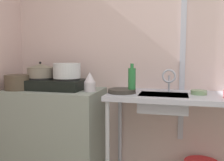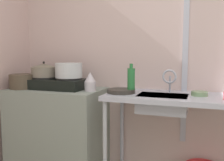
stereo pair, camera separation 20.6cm
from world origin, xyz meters
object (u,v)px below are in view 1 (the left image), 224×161
at_px(pot_on_right_burner, 67,71).
at_px(bottle_by_sink, 132,80).
at_px(pot_beside_stove, 18,82).
at_px(small_bowl_on_drainboard, 199,92).
at_px(pot_on_left_burner, 40,71).
at_px(faucet, 169,77).
at_px(frying_pan, 122,91).
at_px(stove, 54,84).
at_px(sink_basin, 163,103).
at_px(percolator, 90,82).

distance_m(pot_on_right_burner, bottle_by_sink, 0.64).
height_order(pot_beside_stove, small_bowl_on_drainboard, pot_beside_stove).
bearing_deg(pot_on_left_burner, small_bowl_on_drainboard, 1.39).
relative_size(faucet, frying_pan, 0.85).
bearing_deg(stove, pot_beside_stove, -162.02).
bearing_deg(pot_on_left_burner, faucet, 4.15).
bearing_deg(sink_basin, bottle_by_sink, 178.60).
xyz_separation_m(stove, faucet, (1.09, 0.09, 0.08)).
distance_m(stove, faucet, 1.10).
distance_m(stove, pot_on_left_burner, 0.19).
xyz_separation_m(stove, pot_beside_stove, (-0.32, -0.11, 0.02)).
bearing_deg(faucet, bottle_by_sink, -158.99).
bearing_deg(faucet, stove, -175.31).
bearing_deg(pot_beside_stove, bottle_by_sink, 3.82).
distance_m(pot_on_left_burner, bottle_by_sink, 0.92).
height_order(frying_pan, bottle_by_sink, bottle_by_sink).
height_order(stove, percolator, percolator).
distance_m(pot_on_left_burner, frying_pan, 0.85).
distance_m(faucet, bottle_by_sink, 0.34).
xyz_separation_m(pot_on_right_burner, faucet, (0.95, 0.09, -0.05)).
height_order(frying_pan, small_bowl_on_drainboard, small_bowl_on_drainboard).
xyz_separation_m(pot_on_left_burner, sink_basin, (1.19, -0.04, -0.25)).
xyz_separation_m(percolator, bottle_by_sink, (0.39, 0.00, 0.03)).
relative_size(small_bowl_on_drainboard, bottle_by_sink, 0.52).
bearing_deg(small_bowl_on_drainboard, stove, -178.46).
distance_m(pot_beside_stove, percolator, 0.71).
bearing_deg(frying_pan, pot_on_left_burner, 176.71).
bearing_deg(pot_on_left_burner, sink_basin, -1.85).
bearing_deg(pot_on_right_burner, frying_pan, -4.97).
distance_m(stove, frying_pan, 0.69).
xyz_separation_m(pot_on_right_burner, small_bowl_on_drainboard, (1.21, 0.04, -0.17)).
bearing_deg(frying_pan, pot_beside_stove, -176.75).
bearing_deg(pot_on_right_burner, stove, 180.00).
relative_size(sink_basin, frying_pan, 1.66).
xyz_separation_m(percolator, frying_pan, (0.31, -0.01, -0.07)).
relative_size(faucet, small_bowl_on_drainboard, 1.56).
distance_m(percolator, frying_pan, 0.31).
height_order(stove, pot_on_right_burner, pot_on_right_burner).
xyz_separation_m(stove, small_bowl_on_drainboard, (1.35, 0.04, -0.04)).
bearing_deg(sink_basin, small_bowl_on_drainboard, 14.27).
bearing_deg(pot_beside_stove, pot_on_left_burner, 29.85).
relative_size(pot_on_left_burner, bottle_by_sink, 0.99).
distance_m(pot_on_right_burner, percolator, 0.26).
distance_m(percolator, bottle_by_sink, 0.39).
relative_size(sink_basin, small_bowl_on_drainboard, 3.05).
bearing_deg(pot_on_left_burner, percolator, -3.73).
relative_size(pot_beside_stove, small_bowl_on_drainboard, 1.88).
distance_m(pot_on_right_burner, faucet, 0.96).
xyz_separation_m(percolator, faucet, (0.71, 0.12, 0.05)).
height_order(stove, small_bowl_on_drainboard, stove).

